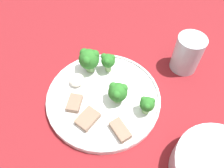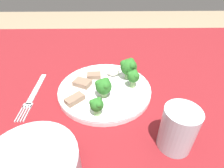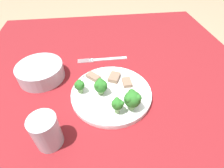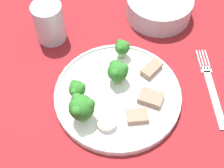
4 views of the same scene
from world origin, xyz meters
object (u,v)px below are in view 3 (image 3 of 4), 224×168
(cream_bowl, at_px, (41,72))
(drinking_glass, at_px, (47,133))
(dinner_plate, at_px, (111,93))
(fork, at_px, (102,59))

(cream_bowl, bearing_deg, drinking_glass, -166.86)
(dinner_plate, height_order, cream_bowl, cream_bowl)
(dinner_plate, distance_m, fork, 0.20)
(dinner_plate, bearing_deg, drinking_glass, 129.06)
(dinner_plate, relative_size, drinking_glass, 2.74)
(fork, height_order, cream_bowl, cream_bowl)
(dinner_plate, xyz_separation_m, fork, (0.20, 0.01, -0.01))
(fork, bearing_deg, dinner_plate, -176.38)
(fork, xyz_separation_m, drinking_glass, (-0.35, 0.17, 0.04))
(dinner_plate, distance_m, cream_bowl, 0.27)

